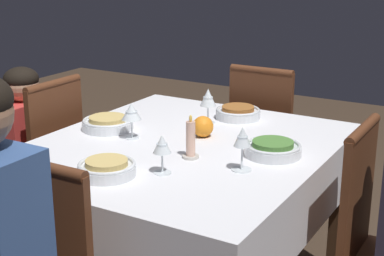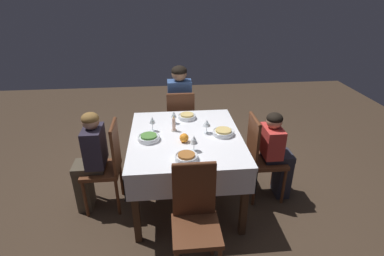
{
  "view_description": "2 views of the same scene",
  "coord_description": "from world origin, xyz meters",
  "px_view_note": "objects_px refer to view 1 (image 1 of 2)",
  "views": [
    {
      "loc": [
        -1.88,
        -1.14,
        1.51
      ],
      "look_at": [
        -0.01,
        -0.05,
        0.85
      ],
      "focal_mm": 55.0,
      "sensor_mm": 36.0,
      "label": 1
    },
    {
      "loc": [
        2.63,
        -0.19,
        2.15
      ],
      "look_at": [
        0.03,
        0.06,
        0.87
      ],
      "focal_mm": 28.0,
      "sensor_mm": 36.0,
      "label": 2
    }
  ],
  "objects_px": {
    "dining_table": "(183,166)",
    "orange_fruit": "(203,127)",
    "wine_glass_west": "(162,146)",
    "chair_north": "(43,166)",
    "bowl_north": "(108,123)",
    "bowl_east": "(238,112)",
    "candle_centerpiece": "(191,142)",
    "person_child_red": "(18,155)",
    "bowl_west": "(107,168)",
    "wine_glass_south": "(242,139)",
    "bowl_south": "(273,148)",
    "chair_east": "(267,143)",
    "wine_glass_north": "(131,113)",
    "wine_glass_east": "(208,99)",
    "chair_south": "(382,247)"
  },
  "relations": [
    {
      "from": "chair_north",
      "to": "chair_south",
      "type": "bearing_deg",
      "value": 90.33
    },
    {
      "from": "wine_glass_north",
      "to": "wine_glass_east",
      "type": "bearing_deg",
      "value": -25.33
    },
    {
      "from": "bowl_south",
      "to": "wine_glass_south",
      "type": "height_order",
      "value": "wine_glass_south"
    },
    {
      "from": "wine_glass_south",
      "to": "wine_glass_north",
      "type": "bearing_deg",
      "value": 79.53
    },
    {
      "from": "chair_south",
      "to": "bowl_north",
      "type": "distance_m",
      "value": 1.2
    },
    {
      "from": "bowl_north",
      "to": "candle_centerpiece",
      "type": "bearing_deg",
      "value": -105.04
    },
    {
      "from": "person_child_red",
      "to": "candle_centerpiece",
      "type": "distance_m",
      "value": 1.11
    },
    {
      "from": "bowl_south",
      "to": "candle_centerpiece",
      "type": "bearing_deg",
      "value": 125.41
    },
    {
      "from": "wine_glass_south",
      "to": "bowl_north",
      "type": "height_order",
      "value": "wine_glass_south"
    },
    {
      "from": "dining_table",
      "to": "orange_fruit",
      "type": "xyz_separation_m",
      "value": [
        0.12,
        -0.02,
        0.14
      ]
    },
    {
      "from": "chair_north",
      "to": "wine_glass_east",
      "type": "relative_size",
      "value": 6.03
    },
    {
      "from": "wine_glass_west",
      "to": "bowl_north",
      "type": "bearing_deg",
      "value": 56.97
    },
    {
      "from": "orange_fruit",
      "to": "bowl_south",
      "type": "bearing_deg",
      "value": -101.36
    },
    {
      "from": "chair_north",
      "to": "wine_glass_north",
      "type": "bearing_deg",
      "value": 83.89
    },
    {
      "from": "person_child_red",
      "to": "orange_fruit",
      "type": "height_order",
      "value": "person_child_red"
    },
    {
      "from": "dining_table",
      "to": "wine_glass_north",
      "type": "bearing_deg",
      "value": 100.46
    },
    {
      "from": "bowl_east",
      "to": "candle_centerpiece",
      "type": "xyz_separation_m",
      "value": [
        -0.57,
        -0.08,
        0.04
      ]
    },
    {
      "from": "wine_glass_west",
      "to": "chair_north",
      "type": "bearing_deg",
      "value": 70.02
    },
    {
      "from": "person_child_red",
      "to": "wine_glass_west",
      "type": "height_order",
      "value": "person_child_red"
    },
    {
      "from": "person_child_red",
      "to": "wine_glass_north",
      "type": "height_order",
      "value": "person_child_red"
    },
    {
      "from": "wine_glass_north",
      "to": "bowl_west",
      "type": "bearing_deg",
      "value": -156.12
    },
    {
      "from": "bowl_south",
      "to": "bowl_east",
      "type": "relative_size",
      "value": 1.05
    },
    {
      "from": "chair_south",
      "to": "orange_fruit",
      "type": "bearing_deg",
      "value": 83.07
    },
    {
      "from": "bowl_west",
      "to": "bowl_east",
      "type": "relative_size",
      "value": 0.99
    },
    {
      "from": "bowl_north",
      "to": "candle_centerpiece",
      "type": "xyz_separation_m",
      "value": [
        -0.13,
        -0.49,
        0.04
      ]
    },
    {
      "from": "dining_table",
      "to": "wine_glass_east",
      "type": "relative_size",
      "value": 8.06
    },
    {
      "from": "bowl_east",
      "to": "chair_north",
      "type": "bearing_deg",
      "value": 117.33
    },
    {
      "from": "chair_east",
      "to": "orange_fruit",
      "type": "relative_size",
      "value": 10.92
    },
    {
      "from": "wine_glass_east",
      "to": "chair_east",
      "type": "bearing_deg",
      "value": -4.65
    },
    {
      "from": "chair_north",
      "to": "wine_glass_south",
      "type": "xyz_separation_m",
      "value": [
        -0.16,
        -1.12,
        0.36
      ]
    },
    {
      "from": "person_child_red",
      "to": "wine_glass_west",
      "type": "xyz_separation_m",
      "value": [
        -0.33,
        -1.06,
        0.33
      ]
    },
    {
      "from": "bowl_west",
      "to": "chair_east",
      "type": "bearing_deg",
      "value": -1.91
    },
    {
      "from": "dining_table",
      "to": "bowl_north",
      "type": "height_order",
      "value": "bowl_north"
    },
    {
      "from": "bowl_west",
      "to": "wine_glass_west",
      "type": "height_order",
      "value": "wine_glass_west"
    },
    {
      "from": "chair_east",
      "to": "bowl_east",
      "type": "bearing_deg",
      "value": 94.35
    },
    {
      "from": "chair_north",
      "to": "orange_fruit",
      "type": "height_order",
      "value": "chair_north"
    },
    {
      "from": "orange_fruit",
      "to": "person_child_red",
      "type": "bearing_deg",
      "value": 96.0
    },
    {
      "from": "bowl_west",
      "to": "bowl_north",
      "type": "height_order",
      "value": "same"
    },
    {
      "from": "dining_table",
      "to": "wine_glass_south",
      "type": "bearing_deg",
      "value": -113.24
    },
    {
      "from": "chair_south",
      "to": "candle_centerpiece",
      "type": "xyz_separation_m",
      "value": [
        -0.15,
        0.68,
        0.31
      ]
    },
    {
      "from": "bowl_south",
      "to": "wine_glass_east",
      "type": "distance_m",
      "value": 0.49
    },
    {
      "from": "wine_glass_west",
      "to": "bowl_east",
      "type": "height_order",
      "value": "wine_glass_west"
    },
    {
      "from": "chair_north",
      "to": "bowl_west",
      "type": "xyz_separation_m",
      "value": [
        -0.44,
        -0.74,
        0.28
      ]
    },
    {
      "from": "candle_centerpiece",
      "to": "bowl_west",
      "type": "bearing_deg",
      "value": 151.75
    },
    {
      "from": "chair_north",
      "to": "wine_glass_east",
      "type": "distance_m",
      "value": 0.87
    },
    {
      "from": "chair_east",
      "to": "bowl_north",
      "type": "relative_size",
      "value": 4.34
    },
    {
      "from": "wine_glass_south",
      "to": "bowl_east",
      "type": "bearing_deg",
      "value": 27.16
    },
    {
      "from": "person_child_red",
      "to": "orange_fruit",
      "type": "relative_size",
      "value": 11.38
    },
    {
      "from": "person_child_red",
      "to": "bowl_north",
      "type": "xyz_separation_m",
      "value": [
        -0.01,
        -0.58,
        0.25
      ]
    },
    {
      "from": "bowl_west",
      "to": "candle_centerpiece",
      "type": "distance_m",
      "value": 0.34
    }
  ]
}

